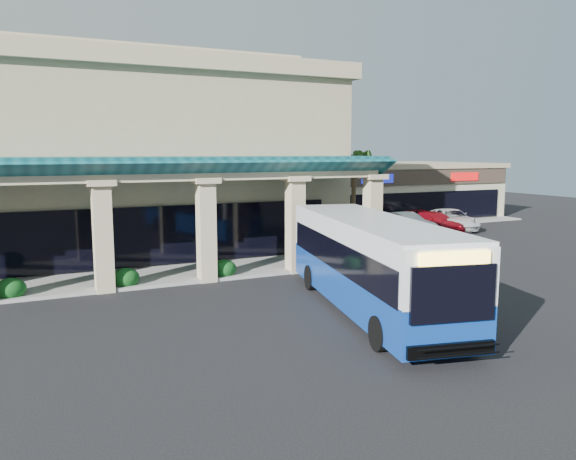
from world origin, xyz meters
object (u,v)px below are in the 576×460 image
pedestrian (409,266)px  car_silver (373,224)px  car_gray (451,219)px  car_red (435,222)px  car_white (406,223)px  transit_bus (371,265)px

pedestrian → car_silver: size_ratio=0.37×
car_gray → car_red: bearing=-152.6°
car_red → car_gray: (1.82, 0.40, 0.06)m
car_red → car_white: bearing=-179.3°
pedestrian → car_gray: bearing=-43.4°
car_white → car_gray: size_ratio=0.85×
transit_bus → car_white: 20.47m
car_silver → car_red: 5.30m
car_silver → car_gray: bearing=-0.7°
car_white → car_red: size_ratio=0.95×
car_white → car_red: (2.79, 0.08, -0.06)m
car_red → car_gray: bearing=11.4°
pedestrian → car_red: pedestrian is taller
pedestrian → car_white: pedestrian is taller
pedestrian → car_silver: pedestrian is taller
car_silver → car_gray: 7.10m
car_white → car_gray: (4.61, 0.49, -0.00)m
transit_bus → car_red: bearing=56.3°
car_red → car_gray: size_ratio=0.89×
car_red → car_silver: bearing=175.1°
transit_bus → car_gray: bearing=54.0°
car_silver → car_red: size_ratio=0.99×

